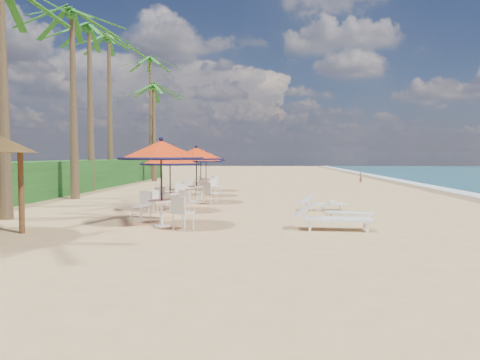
% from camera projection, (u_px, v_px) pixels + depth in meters
% --- Properties ---
extents(ground, '(160.00, 160.00, 0.00)m').
position_uv_depth(ground, '(321.00, 227.00, 13.85)').
color(ground, tan).
rests_on(ground, ground).
extents(wetsand_band, '(1.40, 140.00, 0.02)m').
position_uv_depth(wetsand_band, '(469.00, 198.00, 23.29)').
color(wetsand_band, olive).
rests_on(wetsand_band, ground).
extents(scrub_hedge, '(3.00, 40.00, 1.80)m').
position_uv_depth(scrub_hedge, '(51.00, 177.00, 25.60)').
color(scrub_hedge, '#194716').
rests_on(scrub_hedge, ground).
extents(station_0, '(2.55, 2.55, 2.66)m').
position_uv_depth(station_0, '(161.00, 158.00, 13.83)').
color(station_0, black).
rests_on(station_0, ground).
extents(station_1, '(2.26, 2.26, 2.35)m').
position_uv_depth(station_1, '(169.00, 166.00, 17.59)').
color(station_1, black).
rests_on(station_1, ground).
extents(station_2, '(2.46, 2.57, 2.57)m').
position_uv_depth(station_2, '(196.00, 161.00, 20.81)').
color(station_2, black).
rests_on(station_2, ground).
extents(station_3, '(2.28, 2.28, 2.38)m').
position_uv_depth(station_3, '(201.00, 163.00, 24.25)').
color(station_3, black).
rests_on(station_3, ground).
extents(station_4, '(2.29, 2.29, 2.39)m').
position_uv_depth(station_4, '(206.00, 160.00, 27.89)').
color(station_4, black).
rests_on(station_4, ground).
extents(lounger_near, '(2.23, 0.83, 0.79)m').
position_uv_depth(lounger_near, '(329.00, 217.00, 13.15)').
color(lounger_near, white).
rests_on(lounger_near, ground).
extents(lounger_mid, '(1.84, 1.25, 0.64)m').
position_uv_depth(lounger_mid, '(342.00, 211.00, 15.11)').
color(lounger_mid, white).
rests_on(lounger_mid, ground).
extents(lounger_far, '(1.82, 0.81, 0.63)m').
position_uv_depth(lounger_far, '(321.00, 203.00, 17.84)').
color(lounger_far, white).
rests_on(lounger_far, ground).
extents(palm_1, '(5.00, 5.00, 7.73)m').
position_uv_depth(palm_1, '(1.00, 3.00, 15.06)').
color(palm_1, brown).
rests_on(palm_1, ground).
extents(palm_3, '(5.00, 5.00, 9.09)m').
position_uv_depth(palm_3, '(72.00, 25.00, 22.22)').
color(palm_3, brown).
rests_on(palm_3, ground).
extents(palm_4, '(5.00, 5.00, 9.82)m').
position_uv_depth(palm_4, '(89.00, 39.00, 27.58)').
color(palm_4, brown).
rests_on(palm_4, ground).
extents(palm_5, '(5.00, 5.00, 10.41)m').
position_uv_depth(palm_5, '(109.00, 48.00, 32.33)').
color(palm_5, brown).
rests_on(palm_5, ground).
extents(palm_6, '(5.00, 5.00, 7.89)m').
position_uv_depth(palm_6, '(153.00, 93.00, 37.81)').
color(palm_6, brown).
rests_on(palm_6, ground).
extents(palm_7, '(5.00, 5.00, 10.77)m').
position_uv_depth(palm_7, '(150.00, 67.00, 41.01)').
color(palm_7, brown).
rests_on(palm_7, ground).
extents(person, '(0.28, 0.36, 0.86)m').
position_uv_depth(person, '(361.00, 177.00, 36.13)').
color(person, '#876145').
rests_on(person, ground).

